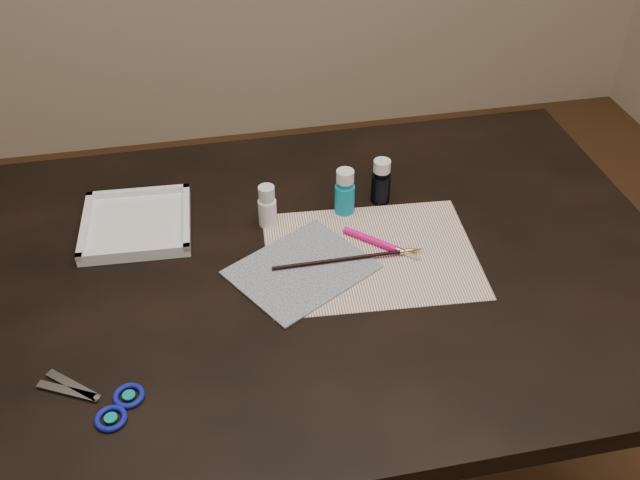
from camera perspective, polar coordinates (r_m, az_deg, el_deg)
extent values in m
cube|color=black|center=(1.56, 0.00, -12.19)|extent=(1.30, 0.90, 0.75)
cube|color=white|center=(1.31, 4.09, -1.18)|extent=(0.40, 0.32, 0.00)
cube|color=#111933|center=(1.27, -1.48, -2.37)|extent=(0.29, 0.28, 0.00)
cylinder|color=white|center=(1.36, -4.25, 2.74)|extent=(0.04, 0.04, 0.09)
cylinder|color=#0F92B1|center=(1.38, 1.99, 3.89)|extent=(0.04, 0.04, 0.10)
cylinder|color=black|center=(1.42, 4.91, 4.73)|extent=(0.05, 0.05, 0.09)
cube|color=white|center=(1.40, -14.46, 1.33)|extent=(0.21, 0.21, 0.02)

